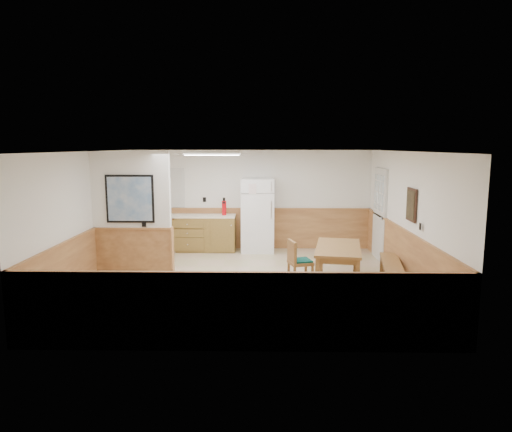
{
  "coord_description": "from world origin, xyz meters",
  "views": [
    {
      "loc": [
        0.3,
        -8.49,
        2.6
      ],
      "look_at": [
        0.15,
        0.4,
        1.23
      ],
      "focal_mm": 32.0,
      "sensor_mm": 36.0,
      "label": 1
    }
  ],
  "objects_px": {
    "soap_bottle": "(165,211)",
    "refrigerator": "(258,215)",
    "dining_bench": "(391,267)",
    "dining_chair": "(296,259)",
    "fire_extinguisher": "(224,207)",
    "dining_table": "(338,252)"
  },
  "relations": [
    {
      "from": "dining_table",
      "to": "fire_extinguisher",
      "type": "relative_size",
      "value": 3.93
    },
    {
      "from": "soap_bottle",
      "to": "dining_table",
      "type": "bearing_deg",
      "value": -36.28
    },
    {
      "from": "refrigerator",
      "to": "dining_bench",
      "type": "bearing_deg",
      "value": -45.94
    },
    {
      "from": "dining_table",
      "to": "dining_chair",
      "type": "bearing_deg",
      "value": -174.49
    },
    {
      "from": "refrigerator",
      "to": "dining_chair",
      "type": "xyz_separation_m",
      "value": [
        0.76,
        -2.76,
        -0.41
      ]
    },
    {
      "from": "refrigerator",
      "to": "dining_table",
      "type": "distance_m",
      "value": 3.22
    },
    {
      "from": "dining_table",
      "to": "fire_extinguisher",
      "type": "height_order",
      "value": "fire_extinguisher"
    },
    {
      "from": "dining_bench",
      "to": "fire_extinguisher",
      "type": "height_order",
      "value": "fire_extinguisher"
    },
    {
      "from": "fire_extinguisher",
      "to": "soap_bottle",
      "type": "bearing_deg",
      "value": 179.97
    },
    {
      "from": "refrigerator",
      "to": "dining_chair",
      "type": "distance_m",
      "value": 2.89
    },
    {
      "from": "dining_bench",
      "to": "dining_chair",
      "type": "relative_size",
      "value": 1.84
    },
    {
      "from": "fire_extinguisher",
      "to": "dining_bench",
      "type": "bearing_deg",
      "value": -41.66
    },
    {
      "from": "dining_chair",
      "to": "soap_bottle",
      "type": "distance_m",
      "value": 4.16
    },
    {
      "from": "refrigerator",
      "to": "dining_table",
      "type": "relative_size",
      "value": 1.06
    },
    {
      "from": "dining_chair",
      "to": "fire_extinguisher",
      "type": "distance_m",
      "value": 3.29
    },
    {
      "from": "soap_bottle",
      "to": "refrigerator",
      "type": "bearing_deg",
      "value": -0.02
    },
    {
      "from": "dining_table",
      "to": "fire_extinguisher",
      "type": "distance_m",
      "value": 3.75
    },
    {
      "from": "refrigerator",
      "to": "soap_bottle",
      "type": "relative_size",
      "value": 9.39
    },
    {
      "from": "dining_table",
      "to": "dining_chair",
      "type": "height_order",
      "value": "dining_chair"
    },
    {
      "from": "dining_bench",
      "to": "fire_extinguisher",
      "type": "xyz_separation_m",
      "value": [
        -3.38,
        2.81,
        0.75
      ]
    },
    {
      "from": "dining_bench",
      "to": "dining_chair",
      "type": "xyz_separation_m",
      "value": [
        -1.79,
        -0.0,
        0.15
      ]
    },
    {
      "from": "soap_bottle",
      "to": "fire_extinguisher",
      "type": "bearing_deg",
      "value": 1.91
    }
  ]
}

